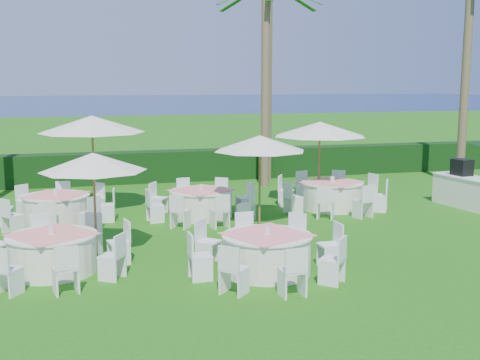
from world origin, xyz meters
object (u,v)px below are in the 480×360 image
at_px(umbrella_a, 93,162).
at_px(banquet_table_d, 56,208).
at_px(banquet_table_b, 267,252).
at_px(umbrella_c, 92,124).
at_px(umbrella_b, 260,143).
at_px(banquet_table_e, 201,203).
at_px(banquet_table_a, 53,252).
at_px(banquet_table_f, 332,195).
at_px(umbrella_d, 320,129).

bearing_deg(umbrella_a, banquet_table_d, 105.04).
xyz_separation_m(banquet_table_b, umbrella_c, (-3.25, 6.95, 2.23)).
relative_size(banquet_table_b, umbrella_b, 1.28).
height_order(banquet_table_d, banquet_table_e, banquet_table_e).
bearing_deg(banquet_table_b, banquet_table_a, 164.30).
distance_m(banquet_table_f, umbrella_c, 7.61).
bearing_deg(umbrella_d, banquet_table_a, -147.74).
bearing_deg(banquet_table_d, umbrella_c, 48.02).
xyz_separation_m(banquet_table_e, umbrella_d, (4.01, 0.83, 2.01)).
distance_m(banquet_table_d, umbrella_d, 8.32).
distance_m(umbrella_a, umbrella_d, 8.20).
bearing_deg(banquet_table_d, banquet_table_f, -1.35).
relative_size(banquet_table_b, banquet_table_e, 1.01).
relative_size(banquet_table_d, umbrella_c, 1.03).
bearing_deg(banquet_table_a, banquet_table_d, 90.67).
height_order(banquet_table_e, umbrella_a, umbrella_a).
height_order(banquet_table_b, umbrella_d, umbrella_d).
height_order(banquet_table_f, umbrella_d, umbrella_d).
bearing_deg(banquet_table_e, banquet_table_b, -87.09).
xyz_separation_m(banquet_table_f, umbrella_b, (-2.80, -1.43, 1.81)).
distance_m(banquet_table_b, umbrella_c, 7.99).
bearing_deg(banquet_table_f, banquet_table_b, -125.04).
relative_size(banquet_table_f, umbrella_b, 1.32).
height_order(banquet_table_b, umbrella_b, umbrella_b).
xyz_separation_m(banquet_table_f, umbrella_c, (-7.14, 1.39, 2.22)).
distance_m(banquet_table_f, umbrella_d, 2.11).
relative_size(umbrella_c, umbrella_d, 1.06).
bearing_deg(banquet_table_f, banquet_table_e, -178.18).
xyz_separation_m(banquet_table_b, umbrella_d, (3.74, 6.26, 2.00)).
xyz_separation_m(banquet_table_d, banquet_table_e, (4.05, -0.33, 0.00)).
relative_size(banquet_table_e, umbrella_b, 1.27).
height_order(banquet_table_b, umbrella_a, umbrella_a).
relative_size(banquet_table_d, banquet_table_f, 0.96).
xyz_separation_m(banquet_table_d, banquet_table_f, (8.22, -0.19, 0.02)).
xyz_separation_m(banquet_table_f, umbrella_a, (-7.26, -3.39, 1.71)).
relative_size(banquet_table_a, banquet_table_b, 0.99).
distance_m(banquet_table_e, umbrella_a, 4.81).
bearing_deg(umbrella_c, banquet_table_a, -100.12).
relative_size(banquet_table_a, banquet_table_d, 1.00).
xyz_separation_m(banquet_table_a, umbrella_a, (0.91, 0.97, 1.72)).
height_order(banquet_table_a, banquet_table_e, same).
height_order(banquet_table_a, umbrella_a, umbrella_a).
bearing_deg(umbrella_a, umbrella_c, 88.59).
distance_m(banquet_table_e, banquet_table_f, 4.17).
bearing_deg(umbrella_b, banquet_table_f, 27.05).
xyz_separation_m(banquet_table_a, banquet_table_d, (-0.05, 4.55, -0.00)).
bearing_deg(banquet_table_a, umbrella_c, 79.88).
relative_size(banquet_table_e, umbrella_a, 1.36).
xyz_separation_m(banquet_table_a, umbrella_c, (1.03, 5.75, 2.24)).
bearing_deg(umbrella_b, umbrella_d, 38.90).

